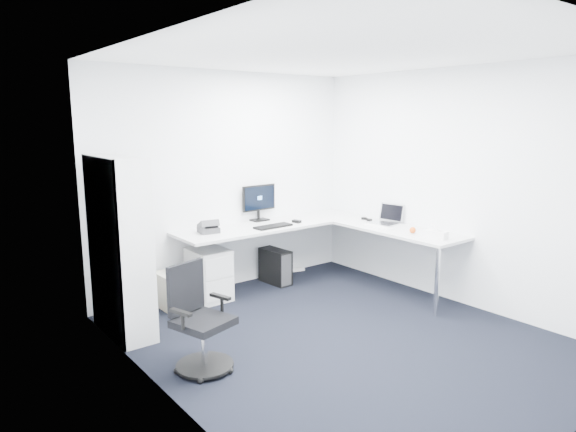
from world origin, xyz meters
TOP-DOWN VIEW (x-y plane):
  - ground at (0.00, 0.00)m, footprint 4.20×4.20m
  - ceiling at (0.00, 0.00)m, footprint 4.20×4.20m
  - wall_back at (0.00, 2.10)m, footprint 3.60×0.02m
  - wall_left at (-1.80, 0.00)m, footprint 0.02×4.20m
  - wall_right at (1.80, 0.00)m, footprint 0.02×4.20m
  - l_desk at (0.55, 1.40)m, footprint 2.77×1.55m
  - drawer_pedestal at (-0.47, 1.79)m, footprint 0.40×0.50m
  - bookshelf at (-1.62, 1.45)m, footprint 0.35×0.89m
  - task_chair at (-1.37, 0.26)m, footprint 0.64×0.64m
  - black_pc_tower at (0.52, 1.80)m, footprint 0.24×0.47m
  - beige_pc_tower at (-0.98, 1.79)m, footprint 0.20×0.43m
  - power_strip at (1.00, 2.05)m, footprint 0.38×0.16m
  - monitor at (0.44, 2.03)m, footprint 0.51×0.18m
  - black_keyboard at (0.33, 1.58)m, footprint 0.50×0.20m
  - mouse at (0.74, 1.62)m, footprint 0.09×0.12m
  - desk_phone at (-0.45, 1.80)m, footprint 0.25×0.25m
  - laptop at (1.52, 0.87)m, footprint 0.40×0.39m
  - white_keyboard at (1.35, 0.78)m, footprint 0.15×0.42m
  - headphones at (1.57, 1.18)m, footprint 0.15×0.20m
  - orange_fruit at (1.42, 0.31)m, footprint 0.07×0.07m
  - tissue_box at (1.42, -0.01)m, footprint 0.17×0.26m

SIDE VIEW (x-z plane):
  - ground at x=0.00m, z-range 0.00..0.00m
  - power_strip at x=1.00m, z-range 0.00..0.04m
  - beige_pc_tower at x=-0.98m, z-range 0.00..0.40m
  - black_pc_tower at x=0.52m, z-range 0.00..0.45m
  - drawer_pedestal at x=-0.47m, z-range 0.00..0.61m
  - l_desk at x=0.55m, z-range 0.00..0.81m
  - task_chair at x=-1.37m, z-range 0.00..0.92m
  - white_keyboard at x=1.35m, z-range 0.81..0.82m
  - black_keyboard at x=0.33m, z-range 0.81..0.83m
  - mouse at x=0.74m, z-range 0.81..0.84m
  - headphones at x=1.57m, z-range 0.81..0.86m
  - orange_fruit at x=1.42m, z-range 0.81..0.88m
  - tissue_box at x=1.42m, z-range 0.81..0.89m
  - desk_phone at x=-0.45m, z-range 0.81..0.96m
  - bookshelf at x=-1.62m, z-range 0.00..1.78m
  - laptop at x=1.52m, z-range 0.81..1.06m
  - monitor at x=0.44m, z-range 0.81..1.29m
  - wall_back at x=0.00m, z-range 0.00..2.70m
  - wall_left at x=-1.80m, z-range 0.00..2.70m
  - wall_right at x=1.80m, z-range 0.00..2.70m
  - ceiling at x=0.00m, z-range 2.70..2.70m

